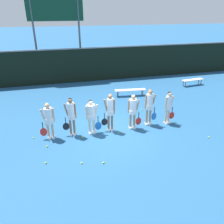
% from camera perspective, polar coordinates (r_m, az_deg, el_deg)
% --- Properties ---
extents(ground_plane, '(140.00, 140.00, 0.00)m').
position_cam_1_polar(ground_plane, '(10.24, -0.04, -4.65)').
color(ground_plane, '#235684').
extents(fence_windscreen, '(60.00, 0.08, 2.56)m').
position_cam_1_polar(fence_windscreen, '(16.98, -6.92, 12.12)').
color(fence_windscreen, black).
rests_on(fence_windscreen, ground_plane).
extents(scoreboard, '(3.90, 0.15, 6.12)m').
position_cam_1_polar(scoreboard, '(17.21, -14.56, 23.46)').
color(scoreboard, '#515156').
rests_on(scoreboard, ground_plane).
extents(bench_courtside, '(2.02, 0.58, 0.42)m').
position_cam_1_polar(bench_courtside, '(14.17, 4.78, 5.64)').
color(bench_courtside, silver).
rests_on(bench_courtside, ground_plane).
extents(bench_far, '(1.72, 0.52, 0.45)m').
position_cam_1_polar(bench_far, '(17.20, 20.31, 7.77)').
color(bench_far, silver).
rests_on(bench_far, ground_plane).
extents(player_0, '(0.67, 0.39, 1.65)m').
position_cam_1_polar(player_0, '(9.53, -16.23, -1.56)').
color(player_0, tan).
rests_on(player_0, ground_plane).
extents(player_1, '(0.63, 0.34, 1.77)m').
position_cam_1_polar(player_1, '(9.52, -10.65, -0.53)').
color(player_1, '#8C664C').
rests_on(player_1, ground_plane).
extents(player_2, '(0.70, 0.41, 1.62)m').
position_cam_1_polar(player_2, '(9.57, -5.42, -0.58)').
color(player_2, beige).
rests_on(player_2, ground_plane).
extents(player_3, '(0.62, 0.34, 1.79)m').
position_cam_1_polar(player_3, '(9.72, -0.51, 0.54)').
color(player_3, '#8C664C').
rests_on(player_3, ground_plane).
extents(player_4, '(0.65, 0.38, 1.68)m').
position_cam_1_polar(player_4, '(9.98, 5.50, 0.75)').
color(player_4, tan).
rests_on(player_4, ground_plane).
extents(player_5, '(0.63, 0.36, 1.80)m').
position_cam_1_polar(player_5, '(10.40, 9.76, 2.00)').
color(player_5, tan).
rests_on(player_5, ground_plane).
extents(player_6, '(0.61, 0.34, 1.65)m').
position_cam_1_polar(player_6, '(10.74, 14.57, 1.67)').
color(player_6, beige).
rests_on(player_6, ground_plane).
extents(tennis_ball_0, '(0.07, 0.07, 0.07)m').
position_cam_1_polar(tennis_ball_0, '(10.81, 5.55, -2.87)').
color(tennis_ball_0, '#CCE033').
rests_on(tennis_ball_0, ground_plane).
extents(tennis_ball_1, '(0.07, 0.07, 0.07)m').
position_cam_1_polar(tennis_ball_1, '(8.52, -16.95, -12.59)').
color(tennis_ball_1, '#CCE033').
rests_on(tennis_ball_1, ground_plane).
extents(tennis_ball_2, '(0.07, 0.07, 0.07)m').
position_cam_1_polar(tennis_ball_2, '(10.17, -19.88, -6.37)').
color(tennis_ball_2, '#CCE033').
rests_on(tennis_ball_2, ground_plane).
extents(tennis_ball_3, '(0.07, 0.07, 0.07)m').
position_cam_1_polar(tennis_ball_3, '(12.25, 7.81, 0.56)').
color(tennis_ball_3, '#CCE033').
rests_on(tennis_ball_3, ground_plane).
extents(tennis_ball_4, '(0.07, 0.07, 0.07)m').
position_cam_1_polar(tennis_ball_4, '(11.15, -17.03, -3.03)').
color(tennis_ball_4, '#CCE033').
rests_on(tennis_ball_4, ground_plane).
extents(tennis_ball_5, '(0.07, 0.07, 0.07)m').
position_cam_1_polar(tennis_ball_5, '(9.98, 1.82, -5.34)').
color(tennis_ball_5, '#CCE033').
rests_on(tennis_ball_5, ground_plane).
extents(tennis_ball_6, '(0.07, 0.07, 0.07)m').
position_cam_1_polar(tennis_ball_6, '(9.40, -16.58, -8.60)').
color(tennis_ball_6, '#CCE033').
rests_on(tennis_ball_6, ground_plane).
extents(tennis_ball_7, '(0.07, 0.07, 0.07)m').
position_cam_1_polar(tennis_ball_7, '(8.18, -2.27, -13.08)').
color(tennis_ball_7, '#CCE033').
rests_on(tennis_ball_7, ground_plane).
extents(tennis_ball_8, '(0.06, 0.06, 0.06)m').
position_cam_1_polar(tennis_ball_8, '(8.24, -7.95, -13.07)').
color(tennis_ball_8, '#CCE033').
rests_on(tennis_ball_8, ground_plane).
extents(tennis_ball_9, '(0.07, 0.07, 0.07)m').
position_cam_1_polar(tennis_ball_9, '(10.51, 23.93, -6.04)').
color(tennis_ball_9, '#CCE033').
rests_on(tennis_ball_9, ground_plane).
extents(tennis_ball_10, '(0.07, 0.07, 0.07)m').
position_cam_1_polar(tennis_ball_10, '(9.70, -7.76, -6.54)').
color(tennis_ball_10, '#CCE033').
rests_on(tennis_ball_10, ground_plane).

